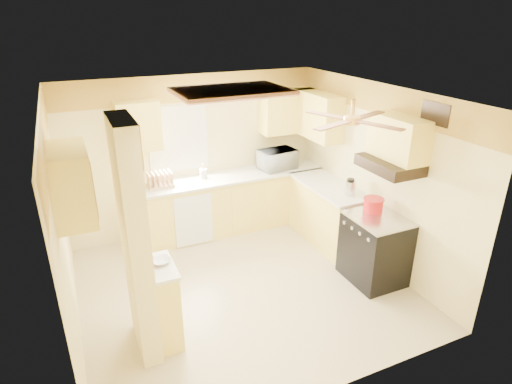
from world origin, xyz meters
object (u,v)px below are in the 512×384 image
stove (375,249)px  kettle (350,187)px  bowl (162,261)px  microwave (278,159)px  dutch_oven (373,205)px

stove → kettle: (0.06, 0.72, 0.59)m
kettle → bowl: bearing=-166.7°
microwave → kettle: microwave is taller
dutch_oven → microwave: bearing=102.3°
dutch_oven → bowl: bearing=-177.1°
microwave → dutch_oven: microwave is taller
stove → kettle: bearing=84.8°
microwave → stove: bearing=92.8°
stove → dutch_oven: bearing=73.2°
stove → bowl: size_ratio=4.63×
bowl → kettle: (2.84, 0.67, 0.09)m
stove → bowl: bearing=179.1°
bowl → microwave: bearing=40.8°
stove → microwave: bearing=99.8°
dutch_oven → kettle: kettle is taller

